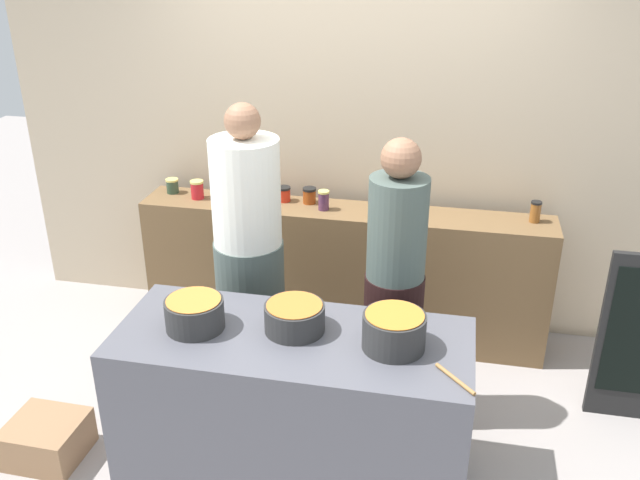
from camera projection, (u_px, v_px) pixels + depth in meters
name	position (u px, v px, depth m)	size (l,w,h in m)	color
ground	(307.00, 435.00, 3.86)	(12.00, 12.00, 0.00)	#9C9491
storefront_wall	(354.00, 110.00, 4.52)	(4.80, 0.12, 3.00)	#C0AC8F
display_shelf	(343.00, 273.00, 4.64)	(2.70, 0.36, 0.93)	brown
prep_table	(293.00, 408.00, 3.42)	(1.70, 0.70, 0.84)	#51515A
preserve_jar_0	(172.00, 186.00, 4.71)	(0.09, 0.09, 0.10)	#2D432F
preserve_jar_1	(197.00, 190.00, 4.61)	(0.09, 0.09, 0.12)	red
preserve_jar_2	(252.00, 195.00, 4.55)	(0.08, 0.08, 0.10)	gold
preserve_jar_3	(284.00, 194.00, 4.57)	(0.09, 0.09, 0.10)	red
preserve_jar_4	(309.00, 195.00, 4.53)	(0.09, 0.09, 0.11)	#8C3B14
preserve_jar_5	(324.00, 200.00, 4.42)	(0.07, 0.07, 0.13)	#502D4B
preserve_jar_6	(381.00, 209.00, 4.31)	(0.08, 0.08, 0.11)	#8F3A18
preserve_jar_7	(535.00, 212.00, 4.24)	(0.07, 0.07, 0.13)	brown
cooking_pot_left	(195.00, 314.00, 3.28)	(0.28, 0.28, 0.15)	#2D2D2D
cooking_pot_center	(294.00, 317.00, 3.26)	(0.29, 0.29, 0.14)	#2D2D2D
cooking_pot_right	(394.00, 331.00, 3.12)	(0.29, 0.29, 0.17)	#2D2D2D
wooden_spoon	(455.00, 379.00, 2.92)	(0.02, 0.02, 0.24)	#9E703D
cook_with_tongs	(250.00, 270.00, 3.94)	(0.40, 0.40, 1.78)	#475550
cook_in_cap	(394.00, 299.00, 3.72)	(0.32, 0.32, 1.66)	black
bread_crate	(47.00, 439.00, 3.67)	(0.38, 0.35, 0.22)	#956E4C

